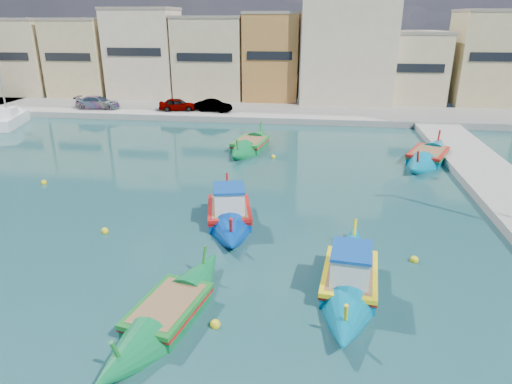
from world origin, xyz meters
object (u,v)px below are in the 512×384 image
(church_block, at_px, (348,29))
(luzzu_blue_cabin, at_px, (229,213))
(luzzu_turquoise_cabin, at_px, (350,279))
(luzzu_blue_south, at_px, (169,313))
(luzzu_green, at_px, (250,146))
(yacht_north, at_px, (13,117))
(luzzu_cyan_mid, at_px, (428,157))

(church_block, relative_size, luzzu_blue_cabin, 2.20)
(luzzu_turquoise_cabin, bearing_deg, luzzu_blue_south, -155.76)
(church_block, distance_m, luzzu_turquoise_cabin, 40.87)
(luzzu_blue_cabin, bearing_deg, luzzu_green, 93.65)
(luzzu_turquoise_cabin, bearing_deg, yacht_north, 140.47)
(yacht_north, bearing_deg, church_block, 23.38)
(luzzu_turquoise_cabin, distance_m, luzzu_blue_cabin, 7.97)
(luzzu_cyan_mid, bearing_deg, church_block, 102.50)
(luzzu_turquoise_cabin, relative_size, luzzu_cyan_mid, 0.97)
(luzzu_green, height_order, luzzu_blue_south, luzzu_green)
(luzzu_cyan_mid, relative_size, luzzu_green, 1.09)
(luzzu_turquoise_cabin, xyz_separation_m, luzzu_cyan_mid, (6.58, 17.48, -0.06))
(church_block, distance_m, yacht_north, 36.68)
(luzzu_green, bearing_deg, luzzu_cyan_mid, -6.34)
(luzzu_blue_south, bearing_deg, luzzu_cyan_mid, 57.65)
(church_block, height_order, yacht_north, church_block)
(luzzu_turquoise_cabin, distance_m, luzzu_blue_south, 6.89)
(church_block, xyz_separation_m, yacht_north, (-32.87, -14.21, -7.97))
(church_block, distance_m, luzzu_green, 24.03)
(luzzu_turquoise_cabin, relative_size, luzzu_green, 1.06)
(luzzu_blue_south, bearing_deg, luzzu_turquoise_cabin, 24.24)
(church_block, bearing_deg, luzzu_blue_south, -100.39)
(luzzu_blue_south, bearing_deg, luzzu_blue_cabin, 86.25)
(luzzu_blue_cabin, xyz_separation_m, yacht_north, (-25.55, 20.30, 0.08))
(luzzu_blue_south, distance_m, yacht_north, 38.03)
(luzzu_blue_south, height_order, yacht_north, yacht_north)
(luzzu_blue_cabin, distance_m, luzzu_cyan_mid, 17.16)
(luzzu_turquoise_cabin, height_order, luzzu_blue_south, luzzu_turquoise_cabin)
(luzzu_cyan_mid, distance_m, luzzu_blue_south, 24.04)
(luzzu_cyan_mid, distance_m, luzzu_green, 13.25)
(luzzu_blue_cabin, height_order, yacht_north, yacht_north)
(church_block, bearing_deg, luzzu_cyan_mid, -77.50)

